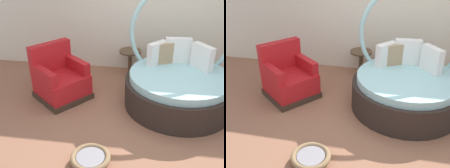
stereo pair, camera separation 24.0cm
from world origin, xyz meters
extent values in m
cube|color=#936047|center=(0.00, 0.00, -0.01)|extent=(8.00, 8.00, 0.02)
cube|color=silver|center=(0.00, 2.07, 1.31)|extent=(8.00, 0.12, 2.62)
cylinder|color=#2D231E|center=(0.46, 0.64, 0.23)|extent=(1.78, 1.78, 0.47)
cylinder|color=#9ED1D6|center=(0.46, 0.64, 0.53)|extent=(1.64, 1.64, 0.12)
torus|color=#9ED1D6|center=(0.46, 1.13, 1.09)|extent=(1.77, 0.08, 1.77)
cube|color=white|center=(0.81, 0.90, 0.79)|extent=(0.34, 0.40, 0.41)
cube|color=#BCB293|center=(0.70, 1.14, 0.77)|extent=(0.38, 0.27, 0.36)
cube|color=white|center=(0.43, 1.12, 0.81)|extent=(0.45, 0.15, 0.44)
cube|color=tan|center=(0.24, 1.06, 0.77)|extent=(0.38, 0.28, 0.37)
cube|color=white|center=(0.07, 0.98, 0.78)|extent=(0.35, 0.37, 0.39)
cube|color=#38281E|center=(-1.54, 0.59, 0.05)|extent=(1.12, 1.12, 0.10)
cube|color=red|center=(-1.54, 0.59, 0.27)|extent=(1.07, 1.07, 0.34)
cube|color=red|center=(-1.77, 0.79, 0.69)|extent=(0.61, 0.69, 0.50)
cube|color=red|center=(-1.74, 0.34, 0.55)|extent=(0.60, 0.53, 0.22)
cube|color=red|center=(-1.33, 0.83, 0.55)|extent=(0.60, 0.53, 0.22)
cylinder|color=#8E704C|center=(-0.70, -0.93, 0.03)|extent=(0.44, 0.44, 0.06)
torus|color=#8E704C|center=(-0.70, -0.93, 0.10)|extent=(0.51, 0.51, 0.07)
cylinder|color=gray|center=(-0.70, -0.93, 0.08)|extent=(0.36, 0.36, 0.05)
cylinder|color=brown|center=(-0.44, 1.72, 0.24)|extent=(0.08, 0.08, 0.48)
cylinder|color=brown|center=(-0.44, 1.72, 0.50)|extent=(0.44, 0.44, 0.04)
camera|label=1|loc=(-0.05, -3.41, 2.52)|focal=43.47mm
camera|label=2|loc=(0.18, -3.37, 2.52)|focal=43.47mm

